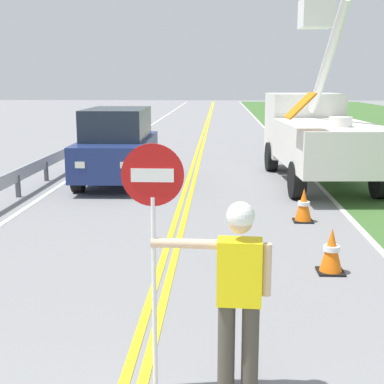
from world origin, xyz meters
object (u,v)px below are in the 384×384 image
stop_sign_paddle (153,213)px  traffic_cone_lead (331,251)px  oncoming_suv_nearest (118,145)px  traffic_cone_mid (304,206)px  utility_bucket_truck (317,132)px  flagger_worker (238,286)px

stop_sign_paddle → traffic_cone_lead: (2.30, 3.31, -1.37)m
oncoming_suv_nearest → traffic_cone_mid: size_ratio=6.62×
utility_bucket_truck → traffic_cone_lead: utility_bucket_truck is taller
flagger_worker → stop_sign_paddle: 1.02m
oncoming_suv_nearest → traffic_cone_mid: (4.62, -4.26, -0.72)m
stop_sign_paddle → traffic_cone_mid: 6.96m
utility_bucket_truck → traffic_cone_lead: 8.15m
stop_sign_paddle → traffic_cone_lead: size_ratio=3.33×
stop_sign_paddle → traffic_cone_lead: stop_sign_paddle is taller
stop_sign_paddle → utility_bucket_truck: (3.40, 11.31, -0.30)m
stop_sign_paddle → utility_bucket_truck: bearing=73.3°
oncoming_suv_nearest → flagger_worker: bearing=-74.1°
flagger_worker → traffic_cone_lead: bearing=65.5°
traffic_cone_mid → stop_sign_paddle: bearing=-110.0°
flagger_worker → traffic_cone_mid: (1.57, 6.46, -0.71)m
flagger_worker → oncoming_suv_nearest: 11.15m
traffic_cone_mid → traffic_cone_lead: bearing=-90.8°
flagger_worker → stop_sign_paddle: stop_sign_paddle is taller
flagger_worker → traffic_cone_mid: bearing=76.3°
stop_sign_paddle → utility_bucket_truck: size_ratio=0.34×
flagger_worker → utility_bucket_truck: utility_bucket_truck is taller
utility_bucket_truck → stop_sign_paddle: bearing=-106.7°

